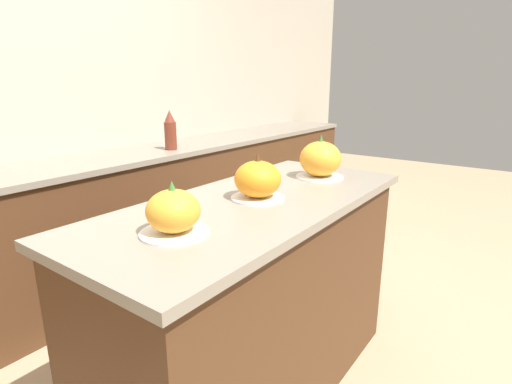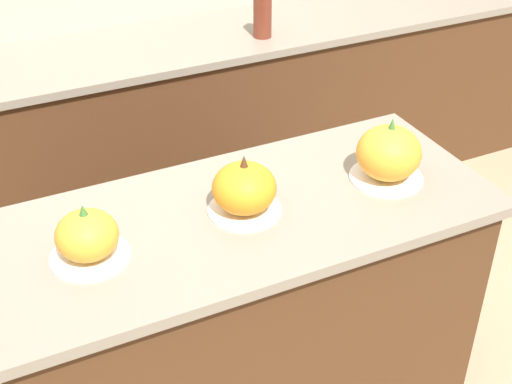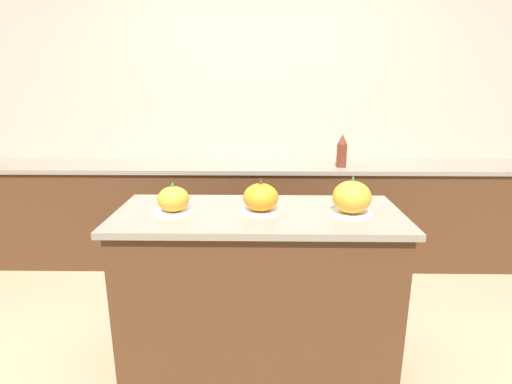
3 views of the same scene
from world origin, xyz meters
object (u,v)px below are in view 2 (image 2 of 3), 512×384
pumpkin_cake_center (244,189)px  pumpkin_cake_right (389,154)px  pumpkin_cake_left (87,237)px  bottle_tall (263,9)px

pumpkin_cake_center → pumpkin_cake_right: bearing=-3.7°
pumpkin_cake_center → pumpkin_cake_right: pumpkin_cake_right is taller
pumpkin_cake_right → pumpkin_cake_center: bearing=176.3°
pumpkin_cake_left → pumpkin_cake_center: size_ratio=0.99×
bottle_tall → pumpkin_cake_left: bearing=-131.8°
pumpkin_cake_right → bottle_tall: (0.19, 1.27, 0.03)m
pumpkin_cake_left → bottle_tall: bottle_tall is taller
pumpkin_cake_center → bottle_tall: 1.40m
bottle_tall → pumpkin_cake_center: bearing=-118.2°
pumpkin_cake_left → pumpkin_cake_center: 0.46m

